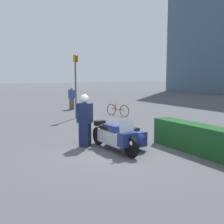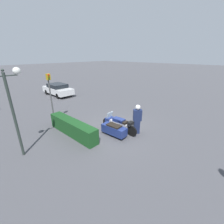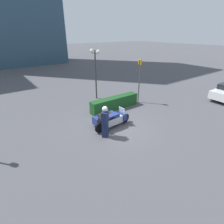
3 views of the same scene
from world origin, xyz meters
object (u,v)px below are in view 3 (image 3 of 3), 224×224
twin_lamp_post (95,63)px  police_motorcycle (110,118)px  officer_rider (105,121)px  traffic_light_near (139,75)px  hedge_bush_curbside (115,103)px

twin_lamp_post → police_motorcycle: bearing=-112.1°
police_motorcycle → officer_rider: officer_rider is taller
twin_lamp_post → officer_rider: bearing=-117.2°
police_motorcycle → twin_lamp_post: bearing=65.0°
police_motorcycle → officer_rider: (-1.00, -0.94, 0.53)m
traffic_light_near → twin_lamp_post: bearing=-52.7°
officer_rider → police_motorcycle: bearing=-87.6°
officer_rider → twin_lamp_post: 6.78m
police_motorcycle → traffic_light_near: 4.99m
twin_lamp_post → traffic_light_near: size_ratio=1.19×
police_motorcycle → traffic_light_near: traffic_light_near is taller
hedge_bush_curbside → twin_lamp_post: twin_lamp_post is taller
officer_rider → twin_lamp_post: twin_lamp_post is taller
officer_rider → traffic_light_near: size_ratio=0.53×
police_motorcycle → twin_lamp_post: size_ratio=0.64×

